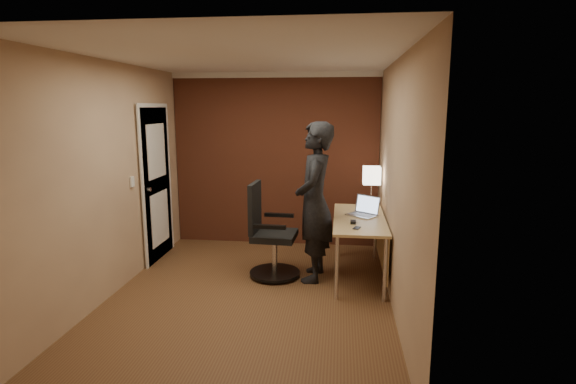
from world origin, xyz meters
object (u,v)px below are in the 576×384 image
object	(u,v)px
phone	(357,228)
mouse	(353,222)
person	(314,202)
desk_lamp	(372,176)
office_chair	(269,237)
desk	(365,228)
laptop	(364,210)

from	to	relation	value
phone	mouse	bearing A→B (deg)	118.49
phone	person	xyz separation A→B (m)	(-0.48, 0.36, 0.19)
mouse	person	size ratio (longest dim) A/B	0.05
desk_lamp	office_chair	distance (m)	1.54
desk	phone	bearing A→B (deg)	-103.91
desk_lamp	phone	world-z (taller)	desk_lamp
office_chair	mouse	bearing A→B (deg)	-9.52
laptop	phone	bearing A→B (deg)	-100.19
desk_lamp	laptop	world-z (taller)	desk_lamp
desk	phone	xyz separation A→B (m)	(-0.12, -0.48, 0.13)
desk	person	distance (m)	0.69
desk_lamp	office_chair	world-z (taller)	desk_lamp
person	mouse	bearing A→B (deg)	73.28
phone	person	bearing A→B (deg)	161.85
desk_lamp	mouse	distance (m)	0.95
laptop	person	bearing A→B (deg)	-157.08
phone	office_chair	bearing A→B (deg)	179.24
desk	mouse	bearing A→B (deg)	-118.70
desk_lamp	person	bearing A→B (deg)	-136.04
office_chair	desk_lamp	bearing A→B (deg)	28.26
office_chair	laptop	bearing A→B (deg)	12.24
laptop	mouse	world-z (taller)	laptop
phone	person	world-z (taller)	person
laptop	office_chair	bearing A→B (deg)	-167.76
desk	office_chair	world-z (taller)	office_chair
phone	office_chair	xyz separation A→B (m)	(-1.02, 0.37, -0.24)
office_chair	person	xyz separation A→B (m)	(0.54, -0.00, 0.43)
desk_lamp	mouse	world-z (taller)	desk_lamp
phone	person	distance (m)	0.63
desk	desk_lamp	distance (m)	0.78
desk	phone	size ratio (longest dim) A/B	13.04
phone	laptop	bearing A→B (deg)	98.88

